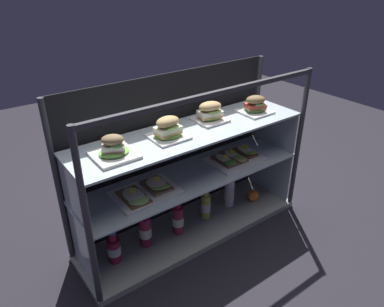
% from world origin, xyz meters
% --- Properties ---
extents(ground_plane, '(6.00, 6.00, 0.02)m').
position_xyz_m(ground_plane, '(0.00, 0.00, -0.01)').
color(ground_plane, '#232028').
rests_on(ground_plane, ground).
extents(case_base_deck, '(1.41, 0.41, 0.04)m').
position_xyz_m(case_base_deck, '(0.00, 0.00, 0.02)').
color(case_base_deck, '#9EA49B').
rests_on(case_base_deck, ground).
extents(case_frame, '(1.41, 0.41, 0.95)m').
position_xyz_m(case_frame, '(0.00, 0.13, 0.52)').
color(case_frame, '#333338').
rests_on(case_frame, ground).
extents(riser_lower_tier, '(1.35, 0.35, 0.35)m').
position_xyz_m(riser_lower_tier, '(0.00, 0.00, 0.21)').
color(riser_lower_tier, silver).
rests_on(riser_lower_tier, case_base_deck).
extents(shelf_lower_glass, '(1.37, 0.36, 0.01)m').
position_xyz_m(shelf_lower_glass, '(0.00, 0.00, 0.40)').
color(shelf_lower_glass, silver).
rests_on(shelf_lower_glass, riser_lower_tier).
extents(riser_upper_tier, '(1.35, 0.35, 0.27)m').
position_xyz_m(riser_upper_tier, '(0.00, 0.00, 0.54)').
color(riser_upper_tier, silver).
rests_on(riser_upper_tier, shelf_lower_glass).
extents(shelf_upper_glass, '(1.37, 0.36, 0.01)m').
position_xyz_m(shelf_upper_glass, '(0.00, 0.00, 0.67)').
color(shelf_upper_glass, silver).
rests_on(shelf_upper_glass, riser_upper_tier).
extents(plated_roll_sandwich_center, '(0.20, 0.20, 0.11)m').
position_xyz_m(plated_roll_sandwich_center, '(-0.47, -0.03, 0.72)').
color(plated_roll_sandwich_center, white).
rests_on(plated_roll_sandwich_center, shelf_upper_glass).
extents(plated_roll_sandwich_right_of_center, '(0.18, 0.18, 0.12)m').
position_xyz_m(plated_roll_sandwich_right_of_center, '(-0.15, -0.00, 0.73)').
color(plated_roll_sandwich_right_of_center, white).
rests_on(plated_roll_sandwich_right_of_center, shelf_upper_glass).
extents(plated_roll_sandwich_far_left, '(0.17, 0.17, 0.11)m').
position_xyz_m(plated_roll_sandwich_far_left, '(0.16, 0.05, 0.73)').
color(plated_roll_sandwich_far_left, white).
rests_on(plated_roll_sandwich_far_left, shelf_upper_glass).
extents(plated_roll_sandwich_far_right, '(0.18, 0.18, 0.11)m').
position_xyz_m(plated_roll_sandwich_far_right, '(0.46, -0.01, 0.72)').
color(plated_roll_sandwich_far_right, white).
rests_on(plated_roll_sandwich_far_right, shelf_upper_glass).
extents(open_sandwich_tray_left_of_center, '(0.34, 0.25, 0.06)m').
position_xyz_m(open_sandwich_tray_left_of_center, '(-0.31, -0.02, 0.42)').
color(open_sandwich_tray_left_of_center, white).
rests_on(open_sandwich_tray_left_of_center, shelf_lower_glass).
extents(open_sandwich_tray_far_right, '(0.34, 0.24, 0.06)m').
position_xyz_m(open_sandwich_tray_far_right, '(0.32, -0.02, 0.42)').
color(open_sandwich_tray_far_right, white).
rests_on(open_sandwich_tray_far_right, shelf_lower_glass).
extents(juice_bottle_back_left, '(0.07, 0.07, 0.20)m').
position_xyz_m(juice_bottle_back_left, '(-0.51, 0.01, 0.12)').
color(juice_bottle_back_left, maroon).
rests_on(juice_bottle_back_left, case_base_deck).
extents(juice_bottle_front_middle, '(0.07, 0.07, 0.24)m').
position_xyz_m(juice_bottle_front_middle, '(-0.31, 0.02, 0.14)').
color(juice_bottle_front_middle, '#992445').
rests_on(juice_bottle_front_middle, case_base_deck).
extents(juice_bottle_back_right, '(0.07, 0.07, 0.23)m').
position_xyz_m(juice_bottle_back_right, '(-0.10, 0.00, 0.13)').
color(juice_bottle_back_right, '#9C2742').
rests_on(juice_bottle_back_right, case_base_deck).
extents(juice_bottle_front_right_end, '(0.06, 0.06, 0.22)m').
position_xyz_m(juice_bottle_front_right_end, '(0.12, 0.02, 0.13)').
color(juice_bottle_front_right_end, '#C0C74B').
rests_on(juice_bottle_front_right_end, case_base_deck).
extents(juice_bottle_front_second, '(0.07, 0.07, 0.25)m').
position_xyz_m(juice_bottle_front_second, '(0.33, 0.03, 0.14)').
color(juice_bottle_front_second, silver).
rests_on(juice_bottle_front_second, case_base_deck).
extents(orange_fruit_beside_bottles, '(0.08, 0.08, 0.08)m').
position_xyz_m(orange_fruit_beside_bottles, '(0.50, -0.03, 0.08)').
color(orange_fruit_beside_bottles, orange).
rests_on(orange_fruit_beside_bottles, case_base_deck).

